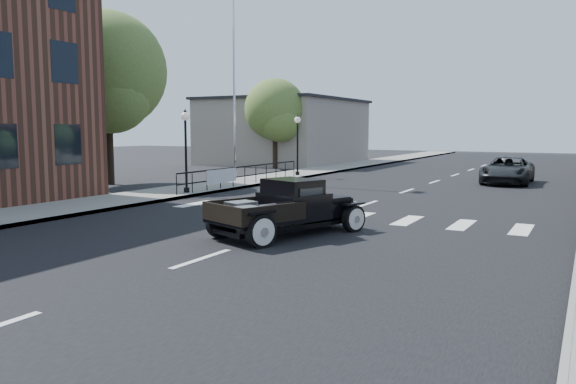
% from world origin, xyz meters
% --- Properties ---
extents(ground, '(120.00, 120.00, 0.00)m').
position_xyz_m(ground, '(0.00, 0.00, 0.00)').
color(ground, black).
rests_on(ground, ground).
extents(road, '(14.00, 80.00, 0.02)m').
position_xyz_m(road, '(0.00, 15.00, 0.01)').
color(road, black).
rests_on(road, ground).
extents(road_markings, '(12.00, 60.00, 0.06)m').
position_xyz_m(road_markings, '(0.00, 10.00, 0.00)').
color(road_markings, silver).
rests_on(road_markings, ground).
extents(sidewalk_left, '(3.00, 80.00, 0.15)m').
position_xyz_m(sidewalk_left, '(-8.50, 15.00, 0.07)').
color(sidewalk_left, gray).
rests_on(sidewalk_left, ground).
extents(low_building_left, '(10.00, 12.00, 5.00)m').
position_xyz_m(low_building_left, '(-15.00, 28.00, 2.50)').
color(low_building_left, gray).
rests_on(low_building_left, ground).
extents(railing, '(0.08, 10.00, 1.00)m').
position_xyz_m(railing, '(-7.30, 10.00, 0.65)').
color(railing, black).
rests_on(railing, sidewalk_left).
extents(banner, '(0.04, 2.20, 0.60)m').
position_xyz_m(banner, '(-7.22, 8.00, 0.45)').
color(banner, silver).
rests_on(banner, sidewalk_left).
extents(lamp_post_b, '(0.36, 0.36, 3.45)m').
position_xyz_m(lamp_post_b, '(-7.60, 6.00, 1.87)').
color(lamp_post_b, black).
rests_on(lamp_post_b, sidewalk_left).
extents(lamp_post_c, '(0.36, 0.36, 3.45)m').
position_xyz_m(lamp_post_c, '(-7.60, 16.00, 1.87)').
color(lamp_post_c, black).
rests_on(lamp_post_c, sidewalk_left).
extents(flagpole, '(0.12, 0.12, 12.15)m').
position_xyz_m(flagpole, '(-9.20, 12.00, 6.23)').
color(flagpole, silver).
rests_on(flagpole, sidewalk_left).
extents(big_tree_near, '(5.82, 5.82, 8.55)m').
position_xyz_m(big_tree_near, '(-14.00, 8.00, 4.27)').
color(big_tree_near, '#4F662C').
rests_on(big_tree_near, ground).
extents(big_tree_far, '(4.29, 4.29, 6.30)m').
position_xyz_m(big_tree_far, '(-12.50, 22.00, 3.15)').
color(big_tree_far, '#4F662C').
rests_on(big_tree_far, ground).
extents(hotrod_pickup, '(3.45, 4.79, 1.51)m').
position_xyz_m(hotrod_pickup, '(0.29, 0.27, 0.75)').
color(hotrod_pickup, black).
rests_on(hotrod_pickup, ground).
extents(second_car, '(2.31, 4.91, 1.36)m').
position_xyz_m(second_car, '(3.47, 17.84, 0.68)').
color(second_car, black).
rests_on(second_car, ground).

